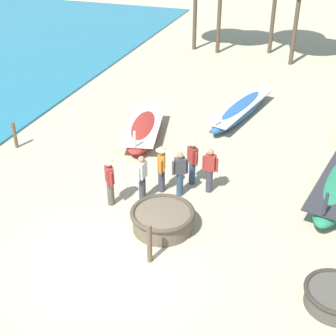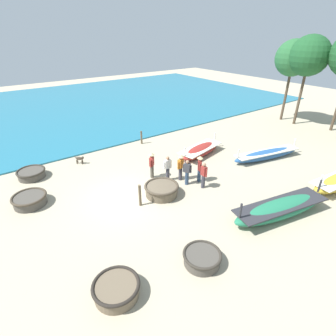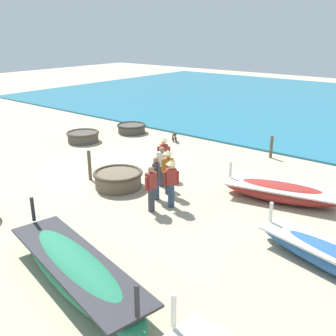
{
  "view_description": "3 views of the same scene",
  "coord_description": "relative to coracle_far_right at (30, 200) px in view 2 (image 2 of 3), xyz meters",
  "views": [
    {
      "loc": [
        4.6,
        -8.62,
        8.52
      ],
      "look_at": [
        0.52,
        3.19,
        1.13
      ],
      "focal_mm": 50.0,
      "sensor_mm": 36.0,
      "label": 1
    },
    {
      "loc": [
        10.92,
        -5.19,
        8.08
      ],
      "look_at": [
        0.04,
        2.71,
        0.99
      ],
      "focal_mm": 28.0,
      "sensor_mm": 36.0,
      "label": 2
    },
    {
      "loc": [
        10.5,
        11.89,
        5.73
      ],
      "look_at": [
        0.37,
        3.67,
        1.08
      ],
      "focal_mm": 42.0,
      "sensor_mm": 36.0,
      "label": 3
    }
  ],
  "objects": [
    {
      "name": "ground_plane",
      "position": [
        2.39,
        4.41,
        -0.3
      ],
      "size": [
        80.0,
        80.0,
        0.0
      ],
      "primitive_type": "plane",
      "color": "tan"
    },
    {
      "name": "sea",
      "position": [
        -18.45,
        8.41,
        -0.25
      ],
      "size": [
        28.0,
        52.0,
        0.1
      ],
      "primitive_type": "cube",
      "color": "teal",
      "rests_on": "ground"
    },
    {
      "name": "coracle_far_right",
      "position": [
        0.0,
        0.0,
        0.0
      ],
      "size": [
        1.74,
        1.74,
        0.55
      ],
      "color": "#4C473F",
      "rests_on": "ground"
    },
    {
      "name": "coracle_tilted",
      "position": [
        7.47,
        1.28,
        -0.0
      ],
      "size": [
        1.65,
        1.65,
        0.54
      ],
      "color": "brown",
      "rests_on": "ground"
    },
    {
      "name": "coracle_nearest",
      "position": [
        8.15,
        4.6,
        -0.02
      ],
      "size": [
        1.52,
        1.52,
        0.51
      ],
      "color": "#4C473F",
      "rests_on": "ground"
    },
    {
      "name": "coracle_upturned",
      "position": [
        -3.01,
        0.67,
        -0.02
      ],
      "size": [
        1.68,
        1.68,
        0.51
      ],
      "color": "#4C473F",
      "rests_on": "ground"
    },
    {
      "name": "coracle_center",
      "position": [
        3.29,
        6.06,
        0.04
      ],
      "size": [
        1.89,
        1.89,
        0.63
      ],
      "color": "brown",
      "rests_on": "ground"
    },
    {
      "name": "long_boat_blue_hull",
      "position": [
        3.85,
        14.68,
        0.03
      ],
      "size": [
        2.1,
        5.5,
        1.14
      ],
      "color": "#285693",
      "rests_on": "ground"
    },
    {
      "name": "long_boat_white_hull",
      "position": [
        0.57,
        11.38,
        0.04
      ],
      "size": [
        2.11,
        4.21,
        1.16
      ],
      "color": "maroon",
      "rests_on": "ground"
    },
    {
      "name": "long_boat_green_hull",
      "position": [
        8.16,
        9.71,
        0.1
      ],
      "size": [
        2.29,
        5.53,
        1.41
      ],
      "color": "#237551",
      "rests_on": "ground"
    },
    {
      "name": "fisherman_standing_right",
      "position": [
        1.33,
        6.7,
        0.66
      ],
      "size": [
        0.39,
        0.43,
        1.67
      ],
      "color": "#4C473D",
      "rests_on": "ground"
    },
    {
      "name": "fisherman_crouching",
      "position": [
        2.16,
        7.29,
        0.54
      ],
      "size": [
        0.26,
        0.53,
        1.57
      ],
      "color": "#383842",
      "rests_on": "ground"
    },
    {
      "name": "fisherman_hauling",
      "position": [
        3.22,
        7.91,
        0.54
      ],
      "size": [
        0.46,
        0.37,
        1.57
      ],
      "color": "#2D425B",
      "rests_on": "ground"
    },
    {
      "name": "fisherman_by_coracle",
      "position": [
        4.06,
        8.42,
        0.54
      ],
      "size": [
        0.53,
        0.24,
        1.57
      ],
      "color": "#383842",
      "rests_on": "ground"
    },
    {
      "name": "fisherman_standing_left",
      "position": [
        2.58,
        7.93,
        0.66
      ],
      "size": [
        0.36,
        0.52,
        1.67
      ],
      "color": "#383842",
      "rests_on": "ground"
    },
    {
      "name": "fisherman_with_hat",
      "position": [
        3.39,
        8.72,
        0.66
      ],
      "size": [
        0.42,
        0.39,
        1.67
      ],
      "color": "#2D425B",
      "rests_on": "ground"
    },
    {
      "name": "dog",
      "position": [
        -3.11,
        3.76,
        0.07
      ],
      "size": [
        0.51,
        0.54,
        0.55
      ],
      "color": "#3D3328",
      "rests_on": "ground"
    },
    {
      "name": "mooring_post_inland",
      "position": [
        3.44,
        4.61,
        0.31
      ],
      "size": [
        0.14,
        0.14,
        1.22
      ],
      "primitive_type": "cylinder",
      "color": "brown",
      "rests_on": "ground"
    },
    {
      "name": "mooring_post_mid_beach",
      "position": [
        -3.75,
        8.99,
        0.23
      ],
      "size": [
        0.14,
        0.14,
        1.05
      ],
      "primitive_type": "cylinder",
      "color": "brown",
      "rests_on": "ground"
    },
    {
      "name": "tree_tall_back",
      "position": [
        -0.96,
        23.85,
        5.49
      ],
      "size": [
        3.27,
        3.27,
        7.45
      ],
      "color": "#4C3D2D",
      "rests_on": "ground"
    },
    {
      "name": "tree_leftmost",
      "position": [
        0.6,
        23.62,
        5.79
      ],
      "size": [
        3.44,
        3.44,
        7.84
      ],
      "color": "#4C3D2D",
      "rests_on": "ground"
    }
  ]
}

